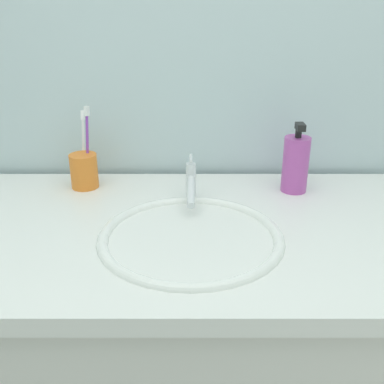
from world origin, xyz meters
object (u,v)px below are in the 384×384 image
faucet (192,184)px  toothbrush_white (85,142)px  toothbrush_cup (85,171)px  soap_dispenser (297,164)px  toothbrush_purple (89,141)px

faucet → toothbrush_white: toothbrush_white is taller
toothbrush_white → toothbrush_cup: bearing=-82.4°
toothbrush_white → soap_dispenser: size_ratio=1.02×
toothbrush_purple → toothbrush_white: 0.04m
toothbrush_white → soap_dispenser: bearing=-7.3°
toothbrush_cup → faucet: bearing=-18.7°
toothbrush_cup → soap_dispenser: 0.54m
soap_dispenser → toothbrush_cup: bearing=177.4°
faucet → toothbrush_purple: size_ratio=0.74×
faucet → toothbrush_purple: bearing=157.5°
toothbrush_cup → toothbrush_purple: size_ratio=0.44×
toothbrush_cup → soap_dispenser: (0.54, -0.02, 0.03)m
toothbrush_cup → toothbrush_white: bearing=97.6°
toothbrush_purple → toothbrush_cup: bearing=-126.5°
faucet → toothbrush_white: 0.32m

